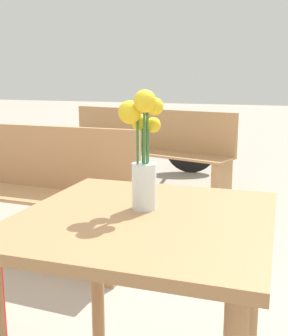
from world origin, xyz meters
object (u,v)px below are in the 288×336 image
object	(u,v)px
table_front	(145,260)
bench_middle	(144,146)
flower_vase	(143,154)
bicycle	(154,144)

from	to	relation	value
table_front	bench_middle	distance (m)	3.12
table_front	bench_middle	bearing A→B (deg)	113.67
table_front	bench_middle	xyz separation A→B (m)	(-1.25, 2.86, -0.15)
table_front	flower_vase	xyz separation A→B (m)	(-0.03, 0.05, 0.30)
flower_vase	bench_middle	size ratio (longest dim) A/B	0.18
table_front	flower_vase	world-z (taller)	flower_vase
table_front	bench_middle	size ratio (longest dim) A/B	0.40
flower_vase	bicycle	world-z (taller)	flower_vase
table_front	bicycle	world-z (taller)	bicycle
table_front	bicycle	bearing A→B (deg)	111.98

